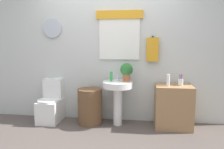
{
  "coord_description": "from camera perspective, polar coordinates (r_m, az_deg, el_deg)",
  "views": [
    {
      "loc": [
        0.54,
        -2.71,
        1.41
      ],
      "look_at": [
        0.08,
        0.8,
        0.88
      ],
      "focal_mm": 34.8,
      "sensor_mm": 36.0,
      "label": 1
    }
  ],
  "objects": [
    {
      "name": "ground_plane",
      "position": [
        3.1,
        -3.57,
        -18.56
      ],
      "size": [
        8.0,
        8.0,
        0.0
      ],
      "primitive_type": "plane",
      "color": "#564C47"
    },
    {
      "name": "faucet",
      "position": [
        3.74,
        1.73,
        -0.8
      ],
      "size": [
        0.03,
        0.03,
        0.1
      ],
      "primitive_type": "cylinder",
      "color": "silver",
      "rests_on": "pedestal_sink"
    },
    {
      "name": "pedestal_sink",
      "position": [
        3.67,
        1.53,
        -4.73
      ],
      "size": [
        0.51,
        0.51,
        0.75
      ],
      "color": "white",
      "rests_on": "ground_plane"
    },
    {
      "name": "potted_plant",
      "position": [
        3.65,
        3.83,
        1.02
      ],
      "size": [
        0.21,
        0.21,
        0.31
      ],
      "color": "#AD5B38",
      "rests_on": "pedestal_sink"
    },
    {
      "name": "back_wall",
      "position": [
        3.89,
        -0.47,
        6.99
      ],
      "size": [
        4.4,
        0.18,
        2.6
      ],
      "color": "silver",
      "rests_on": "ground_plane"
    },
    {
      "name": "wooden_cabinet",
      "position": [
        3.75,
        15.79,
        -8.13
      ],
      "size": [
        0.59,
        0.44,
        0.71
      ],
      "primitive_type": "cube",
      "color": "#9E754C",
      "rests_on": "ground_plane"
    },
    {
      "name": "soap_bottle",
      "position": [
        3.68,
        -0.23,
        -0.48
      ],
      "size": [
        0.05,
        0.05,
        0.16
      ],
      "primitive_type": "cylinder",
      "color": "green",
      "rests_on": "pedestal_sink"
    },
    {
      "name": "lotion_bottle",
      "position": [
        3.6,
        14.54,
        -1.43
      ],
      "size": [
        0.05,
        0.05,
        0.19
      ],
      "primitive_type": "cylinder",
      "color": "white",
      "rests_on": "wooden_cabinet"
    },
    {
      "name": "laundry_hamper",
      "position": [
        3.82,
        -5.78,
        -8.3
      ],
      "size": [
        0.42,
        0.42,
        0.61
      ],
      "primitive_type": "cylinder",
      "color": "brown",
      "rests_on": "ground_plane"
    },
    {
      "name": "toilet",
      "position": [
        4.08,
        -15.7,
        -7.73
      ],
      "size": [
        0.38,
        0.51,
        0.77
      ],
      "color": "white",
      "rests_on": "ground_plane"
    },
    {
      "name": "toothbrush_cup",
      "position": [
        3.69,
        17.59,
        -1.93
      ],
      "size": [
        0.08,
        0.08,
        0.19
      ],
      "color": "silver",
      "rests_on": "wooden_cabinet"
    }
  ]
}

